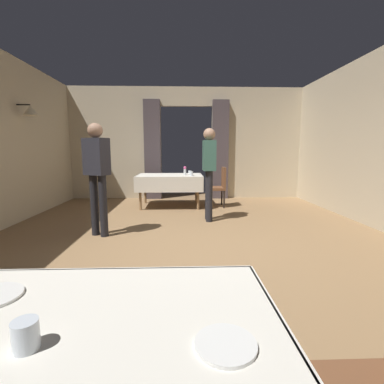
# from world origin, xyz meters

# --- Properties ---
(ground) EXTENTS (10.08, 10.08, 0.00)m
(ground) POSITION_xyz_m (0.00, 0.00, 0.00)
(ground) COLOR olive
(wall_back) EXTENTS (6.40, 0.27, 3.00)m
(wall_back) POSITION_xyz_m (0.00, 4.18, 1.52)
(wall_back) COLOR beige
(wall_back) RESTS_ON ground
(dining_table_near) EXTENTS (1.38, 1.07, 0.75)m
(dining_table_near) POSITION_xyz_m (-0.47, -2.80, 0.66)
(dining_table_near) COLOR olive
(dining_table_near) RESTS_ON ground
(dining_table_mid) EXTENTS (1.52, 1.07, 0.75)m
(dining_table_mid) POSITION_xyz_m (-0.41, 2.98, 0.65)
(dining_table_mid) COLOR olive
(dining_table_mid) RESTS_ON ground
(chair_mid_right) EXTENTS (0.44, 0.44, 0.93)m
(chair_mid_right) POSITION_xyz_m (0.73, 2.90, 0.52)
(chair_mid_right) COLOR black
(chair_mid_right) RESTS_ON ground
(glass_near_a) EXTENTS (0.07, 0.07, 0.09)m
(glass_near_a) POSITION_xyz_m (-0.57, -2.82, 0.79)
(glass_near_a) COLOR silver
(glass_near_a) RESTS_ON dining_table_near
(plate_near_b) EXTENTS (0.18, 0.18, 0.01)m
(plate_near_b) POSITION_xyz_m (0.00, -2.83, 0.76)
(plate_near_b) COLOR white
(plate_near_b) RESTS_ON dining_table_near
(flower_vase_mid) EXTENTS (0.07, 0.07, 0.20)m
(flower_vase_mid) POSITION_xyz_m (-0.06, 2.96, 0.86)
(flower_vase_mid) COLOR silver
(flower_vase_mid) RESTS_ON dining_table_mid
(glass_mid_b) EXTENTS (0.08, 0.08, 0.11)m
(glass_mid_b) POSITION_xyz_m (0.09, 2.72, 0.80)
(glass_mid_b) COLOR silver
(glass_mid_b) RESTS_ON dining_table_mid
(glass_mid_c) EXTENTS (0.07, 0.07, 0.08)m
(glass_mid_c) POSITION_xyz_m (0.06, 3.23, 0.79)
(glass_mid_c) COLOR silver
(glass_mid_c) RESTS_ON dining_table_mid
(person_waiter_by_doorway) EXTENTS (0.42, 0.36, 1.72)m
(person_waiter_by_doorway) POSITION_xyz_m (-1.41, 0.69, 1.02)
(person_waiter_by_doorway) COLOR black
(person_waiter_by_doorway) RESTS_ON ground
(person_diner_standing_aside) EXTENTS (0.23, 0.36, 1.72)m
(person_diner_standing_aside) POSITION_xyz_m (0.38, 1.58, 1.02)
(person_diner_standing_aside) COLOR black
(person_diner_standing_aside) RESTS_ON ground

